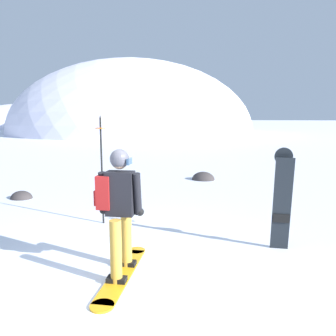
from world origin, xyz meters
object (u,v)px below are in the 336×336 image
Objects in this scene: rock_dark at (22,198)px; rock_mid at (203,180)px; snowboarder_main at (118,209)px; spare_snowboard at (282,199)px; piste_marker_near at (102,163)px.

rock_mid reaches higher than rock_dark.
snowboarder_main is 2.59m from spare_snowboard.
snowboarder_main reaches higher than spare_snowboard.
spare_snowboard is 2.91× the size of rock_dark.
rock_dark is at bearing -143.37° from rock_mid.
snowboarder_main is 2.28m from piste_marker_near.
rock_dark is 0.74× the size of rock_mid.
piste_marker_near reaches higher than spare_snowboard.
snowboarder_main is at bearing -151.56° from spare_snowboard.
rock_mid is at bearing 71.01° from piste_marker_near.
piste_marker_near is 3.81× the size of rock_dark.
spare_snowboard is at bearing 28.44° from snowboarder_main.
rock_mid is at bearing 105.69° from spare_snowboard.
snowboarder_main reaches higher than rock_mid.
snowboarder_main is at bearing -95.59° from rock_mid.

